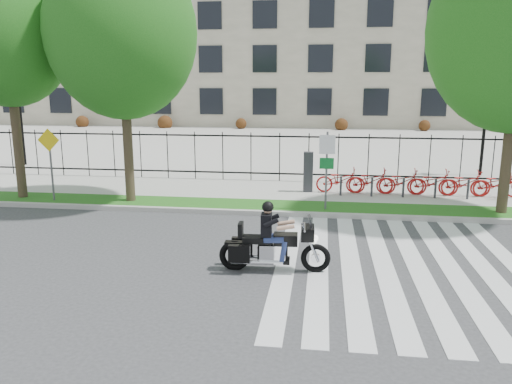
# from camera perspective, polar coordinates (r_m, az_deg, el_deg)

# --- Properties ---
(ground) EXTENTS (120.00, 120.00, 0.00)m
(ground) POSITION_cam_1_polar(r_m,az_deg,el_deg) (12.32, -6.82, -7.36)
(ground) COLOR #353538
(ground) RESTS_ON ground
(curb) EXTENTS (60.00, 0.20, 0.15)m
(curb) POSITION_cam_1_polar(r_m,az_deg,el_deg) (16.13, -3.20, -2.27)
(curb) COLOR #AAA8A0
(curb) RESTS_ON ground
(grass_verge) EXTENTS (60.00, 1.50, 0.15)m
(grass_verge) POSITION_cam_1_polar(r_m,az_deg,el_deg) (16.94, -2.65, -1.56)
(grass_verge) COLOR #1C5715
(grass_verge) RESTS_ON ground
(sidewalk) EXTENTS (60.00, 3.50, 0.15)m
(sidewalk) POSITION_cam_1_polar(r_m,az_deg,el_deg) (19.34, -1.32, 0.20)
(sidewalk) COLOR #ADABA2
(sidewalk) RESTS_ON ground
(plaza) EXTENTS (80.00, 34.00, 0.10)m
(plaza) POSITION_cam_1_polar(r_m,az_deg,el_deg) (36.57, 3.02, 5.88)
(plaza) COLOR #ADABA2
(plaza) RESTS_ON ground
(crosswalk_stripes) EXTENTS (5.70, 8.00, 0.01)m
(crosswalk_stripes) POSITION_cam_1_polar(r_m,az_deg,el_deg) (12.09, 16.15, -8.13)
(crosswalk_stripes) COLOR silver
(crosswalk_stripes) RESTS_ON ground
(iron_fence) EXTENTS (30.00, 0.06, 2.00)m
(iron_fence) POSITION_cam_1_polar(r_m,az_deg,el_deg) (20.85, -0.58, 4.09)
(iron_fence) COLOR black
(iron_fence) RESTS_ON sidewalk
(office_building) EXTENTS (60.00, 21.90, 20.15)m
(office_building) POSITION_cam_1_polar(r_m,az_deg,el_deg) (56.52, 4.92, 18.19)
(office_building) COLOR gray
(office_building) RESTS_ON ground
(lamp_post_left) EXTENTS (1.06, 0.70, 4.25)m
(lamp_post_left) POSITION_cam_1_polar(r_m,az_deg,el_deg) (27.65, -25.44, 9.22)
(lamp_post_left) COLOR black
(lamp_post_left) RESTS_ON ground
(lamp_post_right) EXTENTS (1.06, 0.70, 4.25)m
(lamp_post_right) POSITION_cam_1_polar(r_m,az_deg,el_deg) (24.27, 24.85, 9.01)
(lamp_post_right) COLOR black
(lamp_post_right) RESTS_ON ground
(street_tree_0) EXTENTS (4.20, 4.20, 8.00)m
(street_tree_0) POSITION_cam_1_polar(r_m,az_deg,el_deg) (19.43, -26.61, 15.75)
(street_tree_0) COLOR #32271B
(street_tree_0) RESTS_ON grass_verge
(street_tree_1) EXTENTS (4.89, 4.89, 8.40)m
(street_tree_1) POSITION_cam_1_polar(r_m,az_deg,el_deg) (17.54, -15.09, 17.14)
(street_tree_1) COLOR #32271B
(street_tree_1) RESTS_ON grass_verge
(bike_share_station) EXTENTS (7.77, 0.85, 1.50)m
(bike_share_station) POSITION_cam_1_polar(r_m,az_deg,el_deg) (19.04, 17.69, 1.12)
(bike_share_station) COLOR #2D2D33
(bike_share_station) RESTS_ON sidewalk
(sign_pole_regulatory) EXTENTS (0.50, 0.09, 2.50)m
(sign_pole_regulatory) POSITION_cam_1_polar(r_m,az_deg,el_deg) (15.98, 8.09, 3.58)
(sign_pole_regulatory) COLOR #59595B
(sign_pole_regulatory) RESTS_ON grass_verge
(sign_pole_warning) EXTENTS (0.78, 0.09, 2.49)m
(sign_pole_warning) POSITION_cam_1_polar(r_m,az_deg,el_deg) (18.47, -22.48, 3.95)
(sign_pole_warning) COLOR #59595B
(sign_pole_warning) RESTS_ON grass_verge
(motorcycle_rider) EXTENTS (2.50, 0.75, 1.93)m
(motorcycle_rider) POSITION_cam_1_polar(r_m,az_deg,el_deg) (11.17, 2.05, -5.89)
(motorcycle_rider) COLOR black
(motorcycle_rider) RESTS_ON ground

